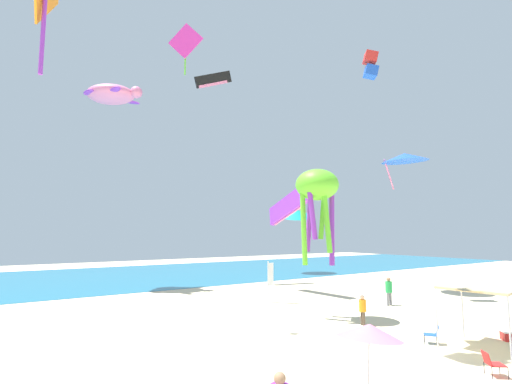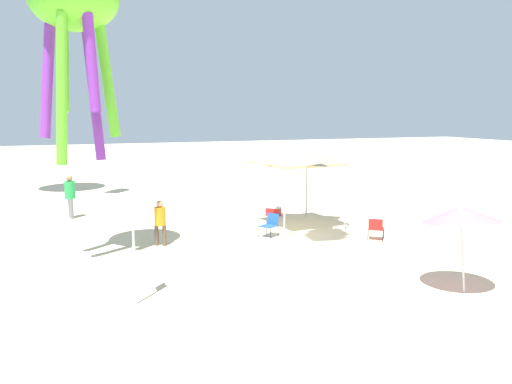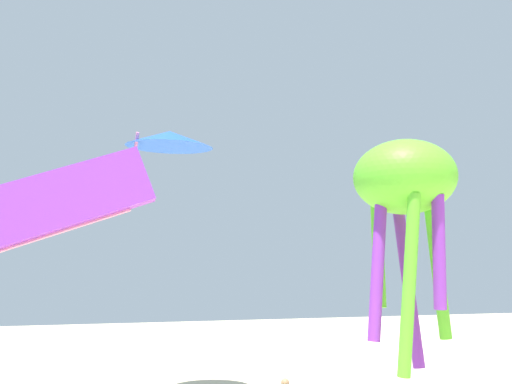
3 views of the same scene
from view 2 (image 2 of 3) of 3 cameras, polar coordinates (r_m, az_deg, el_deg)
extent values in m
cube|color=beige|center=(18.29, 4.56, -5.50)|extent=(120.00, 120.00, 0.10)
cylinder|color=#B7B7BC|center=(19.79, 10.07, -0.67)|extent=(0.07, 0.07, 2.49)
cylinder|color=#B7B7BC|center=(21.99, 5.74, 0.39)|extent=(0.07, 0.07, 2.49)
cylinder|color=#B7B7BC|center=(18.28, 3.25, -1.34)|extent=(0.07, 0.07, 2.49)
cylinder|color=#B7B7BC|center=(20.64, -0.63, -0.13)|extent=(0.07, 0.07, 2.49)
cube|color=#D1B784|center=(19.96, 4.65, 3.28)|extent=(3.10, 3.10, 0.10)
pyramid|color=#D1B784|center=(19.93, 4.67, 4.20)|extent=(3.04, 3.04, 0.54)
cylinder|color=silver|center=(13.82, 22.34, -6.06)|extent=(0.29, 0.10, 2.19)
cone|color=pink|center=(13.69, 22.14, -2.28)|extent=(1.97, 1.94, 0.67)
cylinder|color=black|center=(18.48, 0.30, -4.53)|extent=(0.02, 0.02, 0.40)
cylinder|color=black|center=(18.20, 1.67, -4.74)|extent=(0.02, 0.02, 0.40)
cylinder|color=black|center=(18.90, 1.18, -4.22)|extent=(0.02, 0.02, 0.40)
cylinder|color=black|center=(18.63, 2.53, -4.42)|extent=(0.02, 0.02, 0.40)
cube|color=blue|center=(18.50, 1.42, -3.87)|extent=(0.72, 0.72, 0.03)
cube|color=blue|center=(18.70, 1.91, -3.08)|extent=(0.48, 0.39, 0.41)
cylinder|color=black|center=(18.89, 14.26, -4.51)|extent=(0.02, 0.02, 0.40)
cylinder|color=black|center=(18.93, 12.68, -4.42)|extent=(0.02, 0.02, 0.40)
cylinder|color=black|center=(18.39, 14.16, -4.87)|extent=(0.02, 0.02, 0.40)
cylinder|color=black|center=(18.42, 12.54, -4.79)|extent=(0.02, 0.02, 0.40)
cube|color=red|center=(18.61, 13.43, -4.05)|extent=(0.73, 0.73, 0.03)
cube|color=red|center=(18.28, 13.39, -3.60)|extent=(0.41, 0.47, 0.41)
cube|color=red|center=(22.27, 1.99, -2.25)|extent=(0.71, 0.71, 0.36)
cube|color=white|center=(22.23, 1.99, -1.74)|extent=(0.73, 0.73, 0.04)
cylinder|color=silver|center=(12.11, -13.74, -4.47)|extent=(0.06, 0.06, 3.51)
cube|color=white|center=(12.09, -14.04, 0.81)|extent=(0.30, 0.02, 1.10)
cylinder|color=brown|center=(17.55, -10.32, -4.87)|extent=(0.14, 0.14, 0.72)
cylinder|color=brown|center=(17.64, -11.18, -4.82)|extent=(0.14, 0.14, 0.72)
cylinder|color=orange|center=(17.45, -10.82, -2.71)|extent=(0.37, 0.37, 0.62)
sphere|color=tan|center=(17.37, -10.86, -1.32)|extent=(0.23, 0.23, 0.23)
cylinder|color=slate|center=(23.00, -20.17, -1.81)|extent=(0.17, 0.17, 0.86)
cylinder|color=slate|center=(23.32, -20.28, -1.67)|extent=(0.17, 0.17, 0.86)
cylinder|color=green|center=(23.03, -20.33, 0.23)|extent=(0.45, 0.45, 0.75)
sphere|color=#A87A56|center=(22.96, -20.40, 1.49)|extent=(0.28, 0.28, 0.28)
cylinder|color=#66D82D|center=(16.77, -20.94, 13.09)|extent=(0.54, 0.42, 2.73)
cylinder|color=purple|center=(16.07, -22.53, 11.86)|extent=(0.33, 0.64, 3.47)
cylinder|color=#66D82D|center=(15.30, -21.13, 10.71)|extent=(0.65, 0.54, 4.23)
cylinder|color=purple|center=(15.32, -18.12, 13.68)|extent=(0.54, 0.42, 2.73)
cylinder|color=#66D82D|center=(16.00, -16.50, 12.18)|extent=(0.33, 0.64, 3.47)
cylinder|color=purple|center=(16.70, -17.91, 10.68)|extent=(0.65, 0.54, 4.23)
camera|label=1|loc=(16.96, 67.68, 4.66)|focal=26.44mm
camera|label=3|loc=(8.91, -87.05, 5.28)|focal=41.30mm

